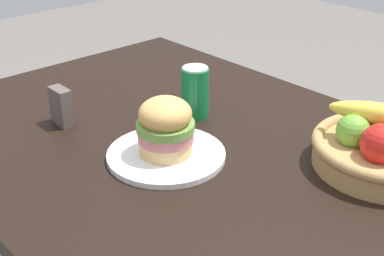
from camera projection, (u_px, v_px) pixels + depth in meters
dining_table at (204, 192)px, 1.17m from camera, size 1.40×0.90×0.75m
plate at (166, 155)px, 1.11m from camera, size 0.25×0.25×0.01m
sandwich at (165, 126)px, 1.07m from camera, size 0.12×0.12×0.12m
soda_can at (195, 92)px, 1.26m from camera, size 0.07×0.07×0.13m
napkin_holder at (61, 106)px, 1.23m from camera, size 0.06×0.03×0.09m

